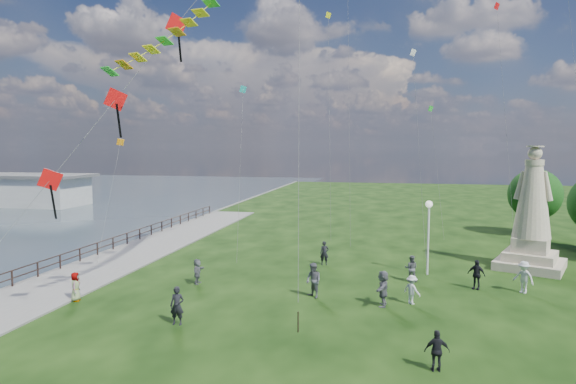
% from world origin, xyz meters
% --- Properties ---
extents(waterfront, '(200.00, 200.00, 1.51)m').
position_xyz_m(waterfront, '(-15.24, 8.99, -0.06)').
color(waterfront, '#2D3A44').
rests_on(waterfront, ground).
extents(statue, '(5.11, 5.11, 7.93)m').
position_xyz_m(statue, '(13.17, 16.70, 2.99)').
color(statue, tan).
rests_on(statue, ground).
extents(lamppost, '(0.42, 0.42, 4.59)m').
position_xyz_m(lamppost, '(6.56, 13.74, 3.31)').
color(lamppost, silver).
rests_on(lamppost, ground).
extents(person_0, '(0.66, 0.47, 1.71)m').
position_xyz_m(person_0, '(-4.90, 2.77, 0.86)').
color(person_0, black).
rests_on(person_0, ground).
extents(person_1, '(1.02, 1.00, 1.82)m').
position_xyz_m(person_1, '(0.39, 7.82, 0.91)').
color(person_1, '#595960').
rests_on(person_1, ground).
extents(person_2, '(1.04, 0.97, 1.46)m').
position_xyz_m(person_2, '(5.38, 7.82, 0.73)').
color(person_2, silver).
rests_on(person_2, ground).
extents(person_3, '(0.91, 0.54, 1.48)m').
position_xyz_m(person_3, '(5.92, 0.52, 0.74)').
color(person_3, black).
rests_on(person_3, ground).
extents(person_5, '(0.66, 1.38, 1.45)m').
position_xyz_m(person_5, '(-6.53, 8.96, 0.73)').
color(person_5, '#595960').
rests_on(person_5, ground).
extents(person_6, '(0.63, 0.46, 1.59)m').
position_xyz_m(person_6, '(0.02, 14.88, 0.79)').
color(person_6, black).
rests_on(person_6, ground).
extents(person_7, '(0.79, 0.53, 1.55)m').
position_xyz_m(person_7, '(5.52, 12.00, 0.77)').
color(person_7, '#595960').
rests_on(person_7, ground).
extents(person_8, '(1.22, 1.18, 1.73)m').
position_xyz_m(person_8, '(11.34, 10.95, 0.87)').
color(person_8, silver).
rests_on(person_8, ground).
extents(person_9, '(1.08, 0.90, 1.64)m').
position_xyz_m(person_9, '(8.97, 11.16, 0.82)').
color(person_9, black).
rests_on(person_9, ground).
extents(person_10, '(0.67, 0.84, 1.49)m').
position_xyz_m(person_10, '(-11.39, 4.74, 0.75)').
color(person_10, '#595960').
rests_on(person_10, ground).
extents(person_11, '(0.85, 1.71, 1.79)m').
position_xyz_m(person_11, '(3.97, 7.19, 0.89)').
color(person_11, '#595960').
rests_on(person_11, ground).
extents(red_kite_train, '(12.85, 9.35, 20.97)m').
position_xyz_m(red_kite_train, '(-5.77, 4.58, 12.96)').
color(red_kite_train, black).
rests_on(red_kite_train, ground).
extents(small_kites, '(33.60, 18.82, 26.20)m').
position_xyz_m(small_kites, '(3.06, 23.24, 13.47)').
color(small_kites, teal).
rests_on(small_kites, ground).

